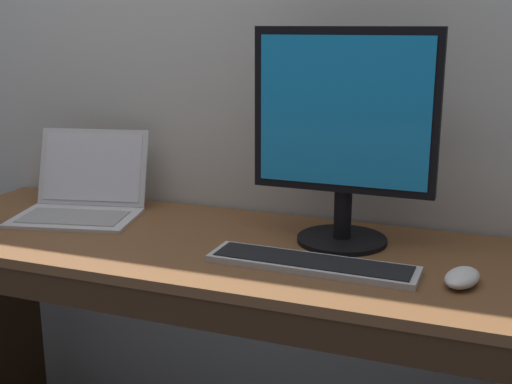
% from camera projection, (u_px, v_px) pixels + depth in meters
% --- Properties ---
extents(back_wall, '(4.80, 0.04, 2.61)m').
position_uv_depth(back_wall, '(254.00, 22.00, 1.84)').
color(back_wall, silver).
rests_on(back_wall, ground).
extents(desk, '(1.65, 0.59, 0.76)m').
position_uv_depth(desk, '(209.00, 323.00, 1.73)').
color(desk, brown).
rests_on(desk, ground).
extents(laptop_silver, '(0.40, 0.38, 0.23)m').
position_uv_depth(laptop_silver, '(83.00, 196.00, 1.91)').
color(laptop_silver, silver).
rests_on(laptop_silver, desk).
extents(external_monitor, '(0.45, 0.23, 0.53)m').
position_uv_depth(external_monitor, '(344.00, 127.00, 1.58)').
color(external_monitor, black).
rests_on(external_monitor, desk).
extents(wired_keyboard, '(0.48, 0.13, 0.02)m').
position_uv_depth(wired_keyboard, '(312.00, 264.00, 1.50)').
color(wired_keyboard, '#BCBCC1').
rests_on(wired_keyboard, desk).
extents(computer_mouse, '(0.09, 0.13, 0.04)m').
position_uv_depth(computer_mouse, '(462.00, 278.00, 1.39)').
color(computer_mouse, white).
rests_on(computer_mouse, desk).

